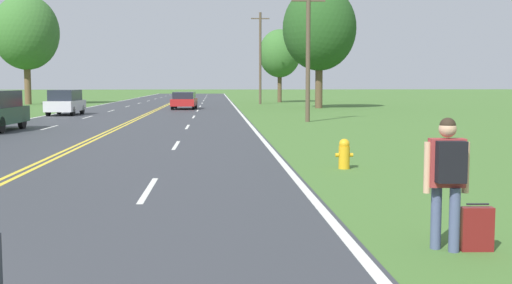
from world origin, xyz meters
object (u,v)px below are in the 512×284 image
Objects in this scene: tree_behind_sign at (319,29)px; tree_mid_treeline at (280,54)px; hitchhiker_person at (447,170)px; fire_hydrant at (344,154)px; car_red_hatchback_mid_far at (184,100)px; car_silver_hatchback_mid_near at (65,102)px; suitcase at (477,229)px; tree_left_verge at (26,33)px.

tree_behind_sign is 1.28× the size of tree_mid_treeline.
tree_mid_treeline is (-1.60, 16.47, -1.31)m from tree_behind_sign.
fire_hydrant is at bearing 0.62° from hitchhiker_person.
car_red_hatchback_mid_far is at bearing 9.62° from hitchhiker_person.
hitchhiker_person is at bearing -92.10° from fire_hydrant.
fire_hydrant is at bearing -152.74° from car_silver_hatchback_mid_near.
suitcase is 37.20m from car_silver_hatchback_mid_near.
tree_left_verge is 29.03m from tree_behind_sign.
car_silver_hatchback_mid_near is at bearing -68.44° from tree_left_verge.
car_silver_hatchback_mid_near is at bearing -37.09° from car_red_hatchback_mid_far.
tree_mid_treeline reaches higher than car_silver_hatchback_mid_near.
car_red_hatchback_mid_far is (-11.06, -1.38, -5.81)m from tree_behind_sign.
car_silver_hatchback_mid_near reaches higher than suitcase.
suitcase is 62.00m from tree_mid_treeline.
car_red_hatchback_mid_far is at bearing -37.22° from car_silver_hatchback_mid_near.
fire_hydrant is 0.17× the size of car_red_hatchback_mid_far.
tree_mid_treeline reaches higher than car_red_hatchback_mid_far.
hitchhiker_person is 61.96m from tree_mid_treeline.
car_red_hatchback_mid_far is at bearing -38.32° from tree_left_verge.
tree_left_verge reaches higher than car_red_hatchback_mid_far.
suitcase is 45.96m from tree_behind_sign.
tree_left_verge is (-21.35, 48.58, 6.57)m from fire_hydrant.
fire_hydrant is at bearing -94.10° from tree_mid_treeline.
tree_mid_treeline reaches higher than suitcase.
tree_left_verge is at bearing 113.73° from fire_hydrant.
hitchhiker_person is 0.17× the size of tree_behind_sign.
tree_mid_treeline is (4.15, 61.67, 4.22)m from hitchhiker_person.
fire_hydrant is 38.40m from tree_behind_sign.
suitcase is 0.15× the size of car_silver_hatchback_mid_near.
tree_left_verge is 1.05× the size of tree_behind_sign.
tree_mid_treeline is at bearing 12.05° from tree_left_verge.
hitchhiker_person is 0.21× the size of tree_mid_treeline.
tree_behind_sign is 2.31× the size of car_red_hatchback_mid_far.
tree_left_verge is at bearing 157.56° from tree_behind_sign.
hitchhiker_person is 37.06m from car_silver_hatchback_mid_near.
tree_behind_sign is 2.46× the size of car_silver_hatchback_mid_near.
tree_left_verge reaches higher than hitchhiker_person.
tree_left_verge reaches higher than tree_behind_sign.
hitchhiker_person is 0.38× the size of car_red_hatchback_mid_far.
tree_mid_treeline is at bearing 154.08° from car_red_hatchback_mid_far.
car_silver_hatchback_mid_near is at bearing 23.15° from suitcase.
car_red_hatchback_mid_far is (-5.58, 36.12, 0.37)m from fire_hydrant.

